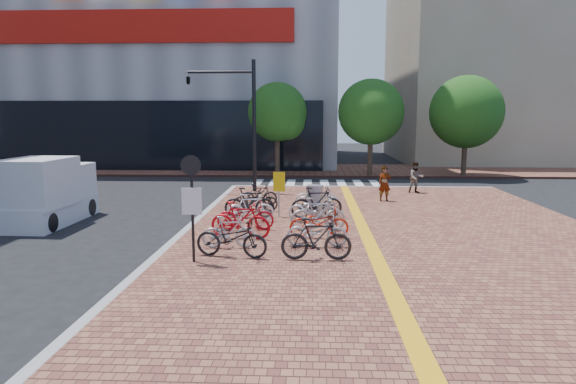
{
  "coord_description": "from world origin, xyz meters",
  "views": [
    {
      "loc": [
        0.24,
        -15.81,
        3.93
      ],
      "look_at": [
        -0.59,
        1.93,
        1.3
      ],
      "focal_mm": 32.0,
      "sensor_mm": 36.0,
      "label": 1
    }
  ],
  "objects_px": {
    "bike_12": "(314,209)",
    "bike_0": "(232,238)",
    "bike_13": "(317,203)",
    "notice_sign": "(192,195)",
    "pedestrian_a": "(385,184)",
    "bike_2": "(240,220)",
    "bike_6": "(255,200)",
    "box_truck": "(48,192)",
    "utility_box": "(315,201)",
    "bike_5": "(250,203)",
    "pedestrian_b": "(416,178)",
    "bike_4": "(250,208)",
    "bike_14": "(318,200)",
    "yellow_sign": "(279,186)",
    "bike_3": "(245,215)",
    "bike_9": "(317,231)",
    "bike_10": "(319,222)",
    "bike_11": "(318,214)",
    "bike_1": "(229,232)",
    "bike_15": "(316,196)",
    "bike_7": "(259,195)",
    "bike_8": "(316,239)",
    "traffic_light_pole": "(224,101)"
  },
  "relations": [
    {
      "from": "bike_4",
      "to": "bike_15",
      "type": "distance_m",
      "value": 4.06
    },
    {
      "from": "bike_4",
      "to": "bike_14",
      "type": "bearing_deg",
      "value": -56.62
    },
    {
      "from": "bike_5",
      "to": "bike_0",
      "type": "bearing_deg",
      "value": -179.48
    },
    {
      "from": "bike_2",
      "to": "bike_4",
      "type": "relative_size",
      "value": 1.12
    },
    {
      "from": "pedestrian_b",
      "to": "utility_box",
      "type": "distance_m",
      "value": 8.13
    },
    {
      "from": "bike_0",
      "to": "bike_8",
      "type": "bearing_deg",
      "value": -84.56
    },
    {
      "from": "bike_13",
      "to": "utility_box",
      "type": "distance_m",
      "value": 0.35
    },
    {
      "from": "bike_3",
      "to": "bike_6",
      "type": "distance_m",
      "value": 3.42
    },
    {
      "from": "pedestrian_a",
      "to": "bike_2",
      "type": "bearing_deg",
      "value": -133.64
    },
    {
      "from": "bike_6",
      "to": "box_truck",
      "type": "distance_m",
      "value": 7.7
    },
    {
      "from": "bike_6",
      "to": "pedestrian_a",
      "type": "xyz_separation_m",
      "value": [
        5.53,
        2.82,
        0.31
      ]
    },
    {
      "from": "notice_sign",
      "to": "pedestrian_a",
      "type": "bearing_deg",
      "value": 57.87
    },
    {
      "from": "bike_13",
      "to": "utility_box",
      "type": "height_order",
      "value": "utility_box"
    },
    {
      "from": "bike_1",
      "to": "bike_11",
      "type": "bearing_deg",
      "value": -51.59
    },
    {
      "from": "bike_5",
      "to": "yellow_sign",
      "type": "relative_size",
      "value": 1.11
    },
    {
      "from": "bike_13",
      "to": "notice_sign",
      "type": "height_order",
      "value": "notice_sign"
    },
    {
      "from": "bike_13",
      "to": "yellow_sign",
      "type": "distance_m",
      "value": 1.57
    },
    {
      "from": "bike_12",
      "to": "bike_0",
      "type": "bearing_deg",
      "value": 164.77
    },
    {
      "from": "bike_5",
      "to": "bike_7",
      "type": "relative_size",
      "value": 1.21
    },
    {
      "from": "bike_11",
      "to": "bike_1",
      "type": "bearing_deg",
      "value": 126.43
    },
    {
      "from": "bike_7",
      "to": "yellow_sign",
      "type": "distance_m",
      "value": 2.63
    },
    {
      "from": "bike_10",
      "to": "yellow_sign",
      "type": "relative_size",
      "value": 1.09
    },
    {
      "from": "bike_6",
      "to": "bike_8",
      "type": "bearing_deg",
      "value": -164.23
    },
    {
      "from": "bike_12",
      "to": "pedestrian_b",
      "type": "bearing_deg",
      "value": -23.09
    },
    {
      "from": "bike_3",
      "to": "utility_box",
      "type": "height_order",
      "value": "utility_box"
    },
    {
      "from": "bike_9",
      "to": "bike_10",
      "type": "height_order",
      "value": "bike_10"
    },
    {
      "from": "bike_2",
      "to": "bike_11",
      "type": "height_order",
      "value": "bike_2"
    },
    {
      "from": "box_truck",
      "to": "bike_4",
      "type": "bearing_deg",
      "value": -1.44
    },
    {
      "from": "pedestrian_b",
      "to": "bike_5",
      "type": "bearing_deg",
      "value": -147.83
    },
    {
      "from": "pedestrian_b",
      "to": "notice_sign",
      "type": "bearing_deg",
      "value": -132.51
    },
    {
      "from": "bike_12",
      "to": "notice_sign",
      "type": "height_order",
      "value": "notice_sign"
    },
    {
      "from": "bike_0",
      "to": "pedestrian_b",
      "type": "relative_size",
      "value": 1.31
    },
    {
      "from": "pedestrian_a",
      "to": "yellow_sign",
      "type": "bearing_deg",
      "value": -146.72
    },
    {
      "from": "bike_10",
      "to": "traffic_light_pole",
      "type": "distance_m",
      "value": 11.71
    },
    {
      "from": "bike_6",
      "to": "bike_11",
      "type": "xyz_separation_m",
      "value": [
        2.47,
        -3.4,
        0.09
      ]
    },
    {
      "from": "bike_11",
      "to": "bike_12",
      "type": "bearing_deg",
      "value": -0.62
    },
    {
      "from": "bike_13",
      "to": "bike_15",
      "type": "relative_size",
      "value": 1.12
    },
    {
      "from": "bike_1",
      "to": "bike_4",
      "type": "relative_size",
      "value": 0.9
    },
    {
      "from": "bike_6",
      "to": "bike_15",
      "type": "height_order",
      "value": "bike_6"
    },
    {
      "from": "bike_4",
      "to": "bike_6",
      "type": "height_order",
      "value": "bike_4"
    },
    {
      "from": "bike_14",
      "to": "yellow_sign",
      "type": "relative_size",
      "value": 1.03
    },
    {
      "from": "bike_7",
      "to": "pedestrian_b",
      "type": "relative_size",
      "value": 1.03
    },
    {
      "from": "bike_8",
      "to": "yellow_sign",
      "type": "height_order",
      "value": "yellow_sign"
    },
    {
      "from": "bike_13",
      "to": "traffic_light_pole",
      "type": "relative_size",
      "value": 0.3
    },
    {
      "from": "bike_1",
      "to": "bike_14",
      "type": "xyz_separation_m",
      "value": [
        2.65,
        5.93,
        -0.01
      ]
    },
    {
      "from": "bike_2",
      "to": "bike_12",
      "type": "xyz_separation_m",
      "value": [
        2.31,
        2.47,
        -0.09
      ]
    },
    {
      "from": "bike_7",
      "to": "box_truck",
      "type": "distance_m",
      "value": 8.13
    },
    {
      "from": "pedestrian_a",
      "to": "pedestrian_b",
      "type": "bearing_deg",
      "value": 46.31
    },
    {
      "from": "bike_13",
      "to": "notice_sign",
      "type": "bearing_deg",
      "value": 139.49
    },
    {
      "from": "bike_15",
      "to": "pedestrian_a",
      "type": "distance_m",
      "value": 3.54
    }
  ]
}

